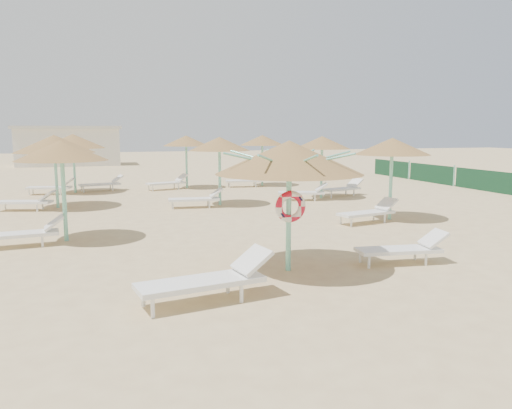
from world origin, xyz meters
name	(u,v)px	position (x,y,z in m)	size (l,w,h in m)	color
ground	(285,268)	(0.00, 0.00, 0.00)	(120.00, 120.00, 0.00)	#CFB67E
main_palapa	(289,158)	(0.01, -0.16, 2.34)	(3.00, 3.00, 2.69)	#7AD5B8
lounger_main_a	(209,279)	(-1.96, -1.56, 0.40)	(2.40, 1.07, 0.84)	white
lounger_main_b	(404,248)	(2.62, -0.41, 0.34)	(2.02, 0.83, 0.71)	white
palapa_field	(177,145)	(-0.60, 10.84, 2.30)	(14.95, 13.52, 2.73)	#7AD5B8
service_hut	(69,145)	(-6.00, 35.00, 1.64)	(8.40, 4.40, 3.25)	silver
windbreak_fence	(484,180)	(14.00, 9.96, 0.50)	(0.08, 19.84, 1.10)	#1A4F28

